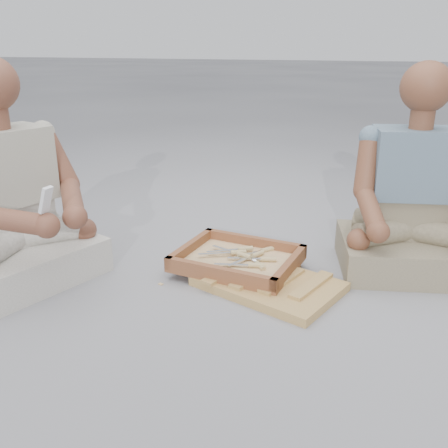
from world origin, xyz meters
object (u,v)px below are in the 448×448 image
(tool_tray, at_px, (238,260))
(carved_panel, at_px, (269,284))
(craftsman, at_px, (14,210))
(companion, at_px, (412,205))

(tool_tray, bearing_deg, carved_panel, -30.04)
(craftsman, bearing_deg, carved_panel, 123.16)
(tool_tray, height_order, companion, companion)
(companion, bearing_deg, tool_tray, 9.51)
(carved_panel, height_order, craftsman, craftsman)
(tool_tray, height_order, craftsman, craftsman)
(craftsman, height_order, companion, craftsman)
(tool_tray, distance_m, craftsman, 0.99)
(tool_tray, bearing_deg, companion, 23.77)
(tool_tray, xyz_separation_m, companion, (0.71, 0.31, 0.25))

